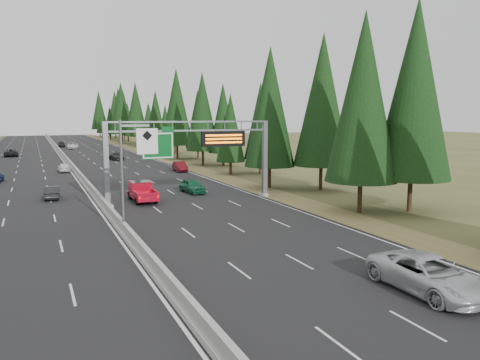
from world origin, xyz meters
The scene contains 16 objects.
road centered at (0.00, 80.00, 0.04)m, with size 32.00×260.00×0.08m, color black.
shoulder_right centered at (17.80, 80.00, 0.03)m, with size 3.60×260.00×0.06m, color olive.
median_barrier centered at (0.00, 80.00, 0.41)m, with size 0.70×260.00×0.85m.
sign_gantry centered at (8.92, 34.88, 5.27)m, with size 16.75×0.98×7.80m.
hov_sign_pole centered at (0.58, 24.97, 4.72)m, with size 2.80×0.50×8.00m.
tree_row_right centered at (21.77, 73.32, 9.33)m, with size 12.07×242.89×18.58m.
silver_minivan centered at (11.14, 8.00, 0.94)m, with size 2.87×6.22×1.73m, color #BABBBF.
red_pickup centered at (3.95, 37.57, 1.11)m, with size 2.03×5.69×1.86m.
car_ahead_green centered at (10.01, 40.11, 0.83)m, with size 1.76×4.38×1.49m, color #145A38.
car_ahead_dkred centered at (14.50, 59.61, 0.81)m, with size 1.54×4.40×1.45m, color #550C14.
car_ahead_dkgrey centered at (8.79, 82.15, 0.81)m, with size 2.03×5.00×1.45m, color black.
car_ahead_white centered at (3.77, 117.78, 0.86)m, with size 2.59×5.62×1.56m, color white.
car_ahead_far centered at (1.50, 126.11, 0.86)m, with size 1.85×4.59×1.56m, color black.
car_onc_near centered at (-4.05, 42.22, 0.73)m, with size 1.37×3.92×1.29m, color black.
car_onc_white centered at (-1.50, 66.02, 0.75)m, with size 1.58×3.93×1.34m, color silver.
car_onc_far centered at (-9.73, 99.33, 0.89)m, with size 2.68×5.81×1.62m, color black.
Camera 1 is at (-5.58, -7.77, 8.34)m, focal length 35.00 mm.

